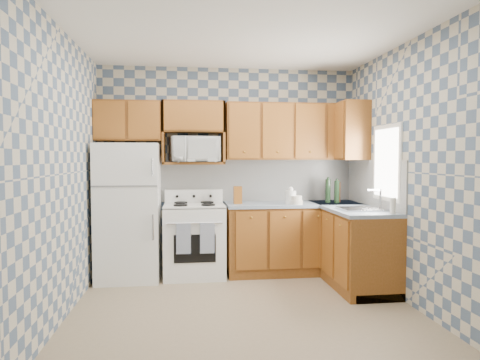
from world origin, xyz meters
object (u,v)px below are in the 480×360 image
at_px(stove_body, 194,241).
at_px(microwave, 194,149).
at_px(refrigerator, 129,212).
at_px(electric_kettle, 291,197).

xyz_separation_m(stove_body, microwave, (0.00, 0.10, 1.16)).
bearing_deg(refrigerator, stove_body, 1.78).
distance_m(stove_body, microwave, 1.17).
height_order(microwave, electric_kettle, microwave).
xyz_separation_m(stove_body, electric_kettle, (1.21, -0.15, 0.56)).
bearing_deg(microwave, electric_kettle, -24.17).
relative_size(refrigerator, stove_body, 1.87).
bearing_deg(microwave, stove_body, -104.03).
bearing_deg(refrigerator, electric_kettle, -3.55).
relative_size(refrigerator, microwave, 2.84).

